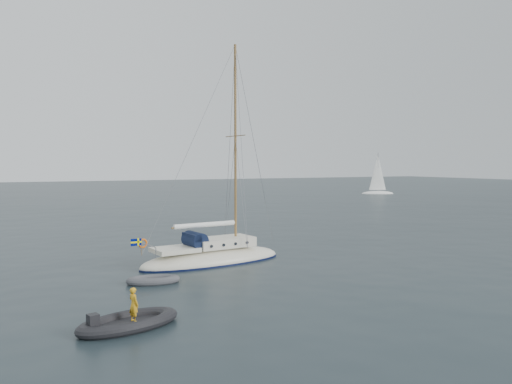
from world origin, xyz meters
name	(u,v)px	position (x,y,z in m)	size (l,w,h in m)	color
ground	(292,266)	(0.00, 0.00, 0.00)	(300.00, 300.00, 0.00)	black
sailboat	(213,246)	(-3.77, 2.96, 1.03)	(9.60, 2.88, 13.67)	white
dinghy	(153,280)	(-8.25, -0.48, 0.17)	(2.64, 1.19, 0.38)	#4F4F54
rib	(128,321)	(-10.76, -6.67, 0.23)	(3.93, 1.79, 1.46)	black
distant_yacht_b	(378,175)	(49.15, 51.54, 3.64)	(6.43, 3.43, 8.52)	white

